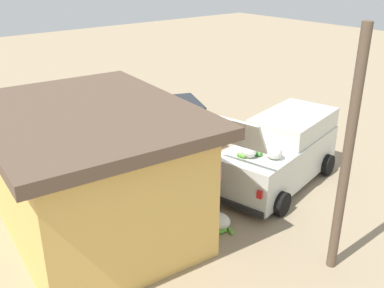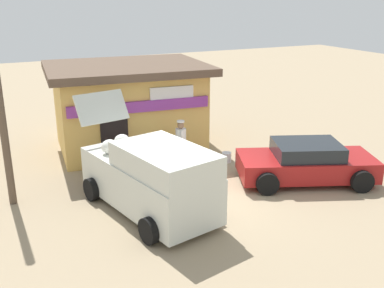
% 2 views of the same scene
% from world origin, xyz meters
% --- Properties ---
extents(ground_plane, '(60.00, 60.00, 0.00)m').
position_xyz_m(ground_plane, '(0.00, 0.00, 0.00)').
color(ground_plane, '#9E896B').
extents(storefront_bar, '(5.97, 4.82, 3.09)m').
position_xyz_m(storefront_bar, '(-0.41, 5.14, 1.58)').
color(storefront_bar, '#E0B259').
rests_on(storefront_bar, ground_plane).
extents(delivery_van, '(2.79, 5.04, 2.76)m').
position_xyz_m(delivery_van, '(-1.57, -0.23, 0.96)').
color(delivery_van, silver).
rests_on(delivery_van, ground_plane).
extents(parked_sedan, '(4.43, 3.26, 1.23)m').
position_xyz_m(parked_sedan, '(3.43, -0.31, 0.59)').
color(parked_sedan, maroon).
rests_on(parked_sedan, ground_plane).
extents(vendor_standing, '(0.41, 0.55, 1.66)m').
position_xyz_m(vendor_standing, '(0.37, 2.18, 0.95)').
color(vendor_standing, '#726047').
rests_on(vendor_standing, ground_plane).
extents(customer_bending, '(0.74, 0.74, 1.40)m').
position_xyz_m(customer_bending, '(-1.07, 2.13, 0.86)').
color(customer_bending, '#726047').
rests_on(customer_bending, ground_plane).
extents(unloaded_banana_pile, '(0.87, 0.75, 0.41)m').
position_xyz_m(unloaded_banana_pile, '(-2.26, 2.84, 0.19)').
color(unloaded_banana_pile, silver).
rests_on(unloaded_banana_pile, ground_plane).
extents(paint_bucket, '(0.33, 0.33, 0.35)m').
position_xyz_m(paint_bucket, '(2.05, 2.13, 0.17)').
color(paint_bucket, silver).
rests_on(paint_bucket, ground_plane).
extents(utility_pole, '(0.20, 0.20, 5.13)m').
position_xyz_m(utility_pole, '(-4.83, 1.88, 2.57)').
color(utility_pole, brown).
rests_on(utility_pole, ground_plane).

